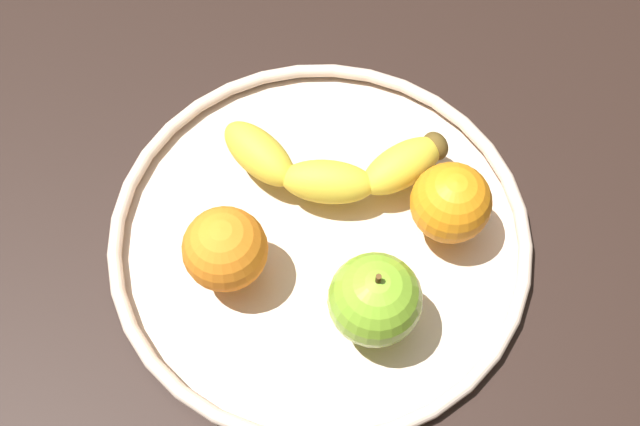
% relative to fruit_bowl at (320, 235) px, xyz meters
% --- Properties ---
extents(ground_plane, '(1.57, 1.57, 0.04)m').
position_rel_fruit_bowl_xyz_m(ground_plane, '(0.00, 0.00, -0.03)').
color(ground_plane, black).
extents(fruit_bowl, '(0.36, 0.36, 0.02)m').
position_rel_fruit_bowl_xyz_m(fruit_bowl, '(0.00, 0.00, 0.00)').
color(fruit_bowl, beige).
rests_on(fruit_bowl, ground_plane).
extents(banana, '(0.19, 0.12, 0.04)m').
position_rel_fruit_bowl_xyz_m(banana, '(-0.01, 0.05, 0.03)').
color(banana, gold).
rests_on(banana, fruit_bowl).
extents(apple, '(0.07, 0.07, 0.08)m').
position_rel_fruit_bowl_xyz_m(apple, '(0.07, -0.05, 0.04)').
color(apple, '#83B92E').
rests_on(apple, fruit_bowl).
extents(orange_back_right, '(0.07, 0.07, 0.07)m').
position_rel_fruit_bowl_xyz_m(orange_back_right, '(-0.05, -0.06, 0.04)').
color(orange_back_right, orange).
rests_on(orange_back_right, fruit_bowl).
extents(orange_front_left, '(0.07, 0.07, 0.07)m').
position_rel_fruit_bowl_xyz_m(orange_front_left, '(0.09, 0.05, 0.04)').
color(orange_front_left, orange).
rests_on(orange_front_left, fruit_bowl).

